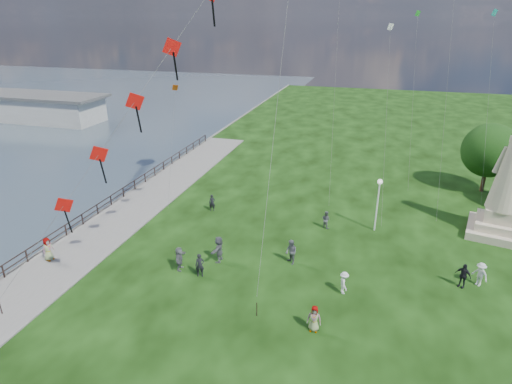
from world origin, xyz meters
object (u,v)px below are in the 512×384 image
(person_1, at_px, (291,252))
(person_11, at_px, (219,249))
(person_4, at_px, (314,319))
(person_7, at_px, (326,220))
(person_6, at_px, (212,203))
(lamppost, at_px, (379,194))
(person_0, at_px, (200,265))
(person_2, at_px, (344,283))
(statue, at_px, (506,195))
(person_8, at_px, (480,274))
(pier_pavilion, at_px, (22,106))
(person_5, at_px, (179,258))
(person_10, at_px, (48,250))
(person_9, at_px, (463,275))

(person_1, bearing_deg, person_11, -119.20)
(person_4, bearing_deg, person_7, 92.78)
(person_6, distance_m, person_7, 9.99)
(lamppost, xyz_separation_m, person_11, (-10.25, -7.82, -2.19))
(person_0, relative_size, person_2, 1.09)
(statue, distance_m, person_7, 13.59)
(statue, distance_m, person_0, 23.44)
(person_8, bearing_deg, person_4, -98.09)
(statue, relative_size, lamppost, 2.03)
(pier_pavilion, relative_size, person_5, 17.82)
(statue, bearing_deg, person_0, -136.84)
(person_10, bearing_deg, person_8, -69.21)
(person_1, height_order, person_2, person_1)
(person_0, height_order, person_10, person_10)
(person_4, height_order, person_11, person_11)
(person_5, bearing_deg, person_6, -0.09)
(statue, relative_size, person_8, 5.48)
(pier_pavilion, relative_size, person_10, 17.70)
(person_1, bearing_deg, person_0, -101.27)
(person_7, distance_m, person_9, 10.98)
(pier_pavilion, distance_m, person_8, 72.68)
(statue, xyz_separation_m, person_7, (-13.07, -2.64, -2.60))
(statue, relative_size, person_1, 4.95)
(person_4, distance_m, person_5, 10.25)
(person_2, bearing_deg, person_7, -4.16)
(person_10, bearing_deg, person_11, -63.37)
(person_5, height_order, person_10, person_10)
(person_1, xyz_separation_m, person_11, (-4.86, -1.08, 0.06))
(lamppost, relative_size, person_6, 2.90)
(person_5, distance_m, person_6, 9.50)
(person_7, relative_size, person_11, 0.77)
(lamppost, height_order, person_11, lamppost)
(person_9, bearing_deg, statue, 96.93)
(person_5, relative_size, person_11, 0.89)
(statue, height_order, person_8, statue)
(pier_pavilion, xyz_separation_m, person_7, (54.77, -26.88, -1.11))
(lamppost, bearing_deg, person_2, -99.72)
(person_1, bearing_deg, person_10, -116.54)
(person_2, xyz_separation_m, person_5, (-10.83, -0.38, 0.10))
(person_6, bearing_deg, lamppost, -14.77)
(pier_pavilion, relative_size, person_6, 19.99)
(lamppost, distance_m, person_6, 14.00)
(person_2, relative_size, person_5, 0.88)
(person_6, bearing_deg, person_10, -140.88)
(person_7, bearing_deg, person_8, -177.63)
(person_10, bearing_deg, person_0, -73.21)
(person_4, height_order, person_7, person_4)
(statue, distance_m, person_2, 15.76)
(person_5, bearing_deg, person_9, -88.61)
(lamppost, height_order, person_1, lamppost)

